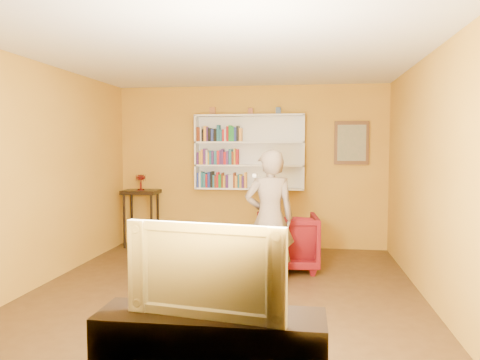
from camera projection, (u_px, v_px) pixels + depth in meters
The scene contains 16 objects.
room_shell at pixel (225, 205), 5.40m from camera, with size 5.30×5.80×2.88m.
bookshelf at pixel (250, 152), 7.74m from camera, with size 1.80×0.29×1.23m.
books_row_lower at pixel (221, 181), 7.73m from camera, with size 0.82×0.18×0.27m.
books_row_middle at pixel (218, 157), 7.71m from camera, with size 0.69×0.18×0.27m.
books_row_upper at pixel (220, 135), 7.68m from camera, with size 0.74×0.19×0.27m.
ornament_left at pixel (213, 111), 7.72m from camera, with size 0.09×0.09×0.12m, color #9F5A2D.
ornament_centre at pixel (251, 111), 7.63m from camera, with size 0.07×0.07×0.10m, color #9B5133.
ornament_right at pixel (278, 111), 7.57m from camera, with size 0.08×0.08×0.11m, color #43546F.
framed_painting at pixel (352, 143), 7.55m from camera, with size 0.55×0.05×0.70m.
console_table at pixel (141, 200), 7.89m from camera, with size 0.59×0.45×0.96m.
ruby_lustre at pixel (141, 179), 7.87m from camera, with size 0.16×0.16×0.26m.
armchair at pixel (287, 241), 6.43m from camera, with size 0.82×0.85×0.77m, color #4C050E.
person at pixel (270, 218), 5.61m from camera, with size 0.60×0.40×1.65m, color #766557.
game_remote at pixel (255, 175), 5.26m from camera, with size 0.04×0.15×0.04m, color silver.
tv_cabinet at pixel (211, 353), 3.19m from camera, with size 1.55×0.47×0.56m, color black.
television at pixel (210, 267), 3.14m from camera, with size 1.10×0.14×0.63m, color black.
Camera 1 is at (0.93, -5.29, 1.68)m, focal length 35.00 mm.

